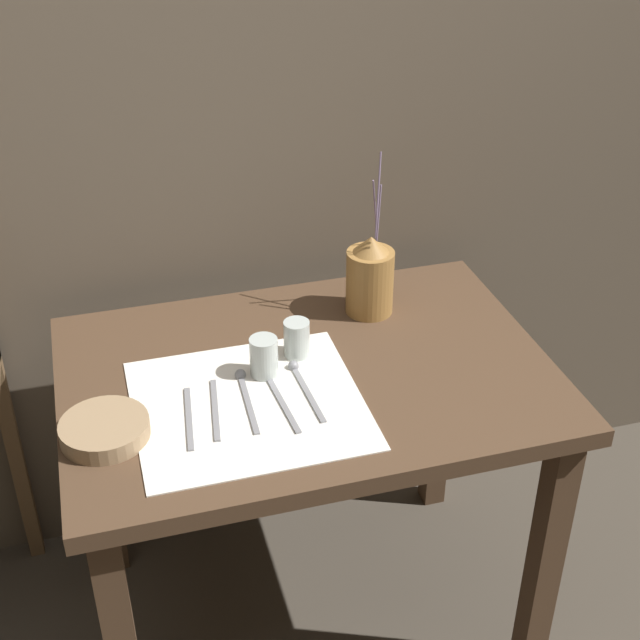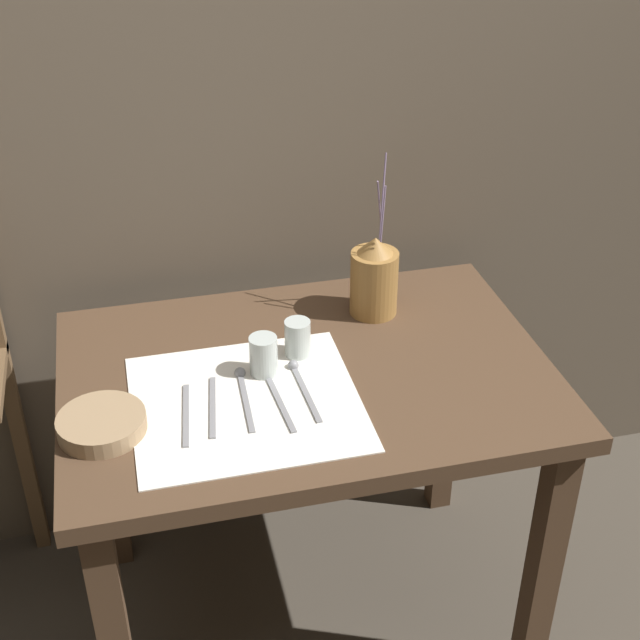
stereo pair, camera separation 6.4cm
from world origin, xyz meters
The scene contains 13 objects.
ground_plane centered at (0.00, 0.00, 0.00)m, with size 12.00×12.00×0.00m, color #473F35.
stone_wall_back centered at (0.00, 0.47, 1.20)m, with size 7.00×0.06×2.40m.
wooden_table centered at (0.00, 0.00, 0.64)m, with size 1.04×0.73×0.76m.
linen_cloth centered at (-0.15, -0.09, 0.76)m, with size 0.46×0.43×0.00m.
pitcher_with_flowers centered at (0.21, 0.19, 0.85)m, with size 0.11×0.11×0.38m.
wooden_bowl centered at (-0.43, -0.11, 0.78)m, with size 0.17×0.17×0.04m.
glass_tumbler_near centered at (-0.09, 0.01, 0.81)m, with size 0.06×0.06×0.09m.
glass_tumbler_far centered at (-0.01, 0.06, 0.81)m, with size 0.06×0.06×0.08m.
fork_outer centered at (-0.27, -0.10, 0.77)m, with size 0.03×0.20×0.00m.
fork_inner centered at (-0.21, -0.09, 0.77)m, with size 0.04×0.20×0.00m.
spoon_inner centered at (-0.14, -0.03, 0.77)m, with size 0.03×0.21×0.02m.
knife_center centered at (-0.08, -0.11, 0.77)m, with size 0.03×0.20×0.00m.
spoon_outer centered at (-0.02, -0.03, 0.77)m, with size 0.03×0.21×0.02m.
Camera 1 is at (-0.40, -1.51, 1.86)m, focal length 50.00 mm.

